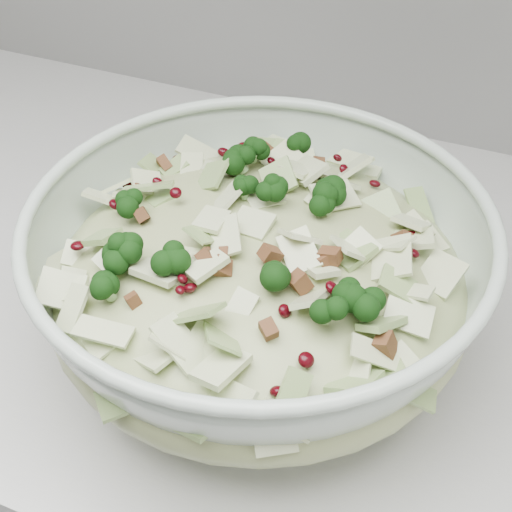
{
  "coord_description": "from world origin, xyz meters",
  "views": [
    {
      "loc": [
        0.69,
        1.24,
        1.34
      ],
      "look_at": [
        0.54,
        1.6,
        1.0
      ],
      "focal_mm": 50.0,
      "sensor_mm": 36.0,
      "label": 1
    }
  ],
  "objects": [
    {
      "name": "salad",
      "position": [
        0.54,
        1.6,
        0.99
      ],
      "size": [
        0.33,
        0.33,
        0.14
      ],
      "rotation": [
        0.0,
        0.0,
        -0.03
      ],
      "color": "#A3AD77",
      "rests_on": "mixing_bowl"
    },
    {
      "name": "mixing_bowl",
      "position": [
        0.54,
        1.6,
        0.97
      ],
      "size": [
        0.45,
        0.45,
        0.14
      ],
      "rotation": [
        0.0,
        0.0,
        -0.41
      ],
      "color": "#B4C6B6",
      "rests_on": "counter"
    }
  ]
}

